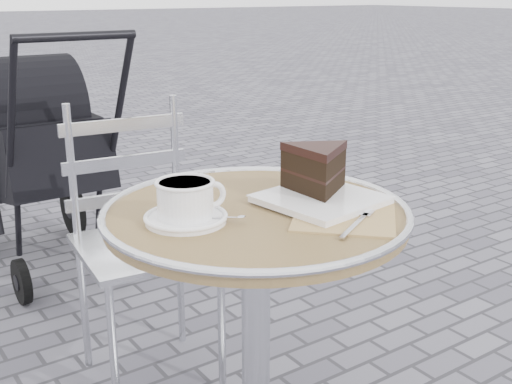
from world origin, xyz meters
TOP-DOWN VIEW (x-y plane):
  - cafe_table at (0.00, 0.00)m, footprint 0.72×0.72m
  - cappuccino_set at (-0.17, 0.02)m, footprint 0.19×0.18m
  - cake_plate_set at (0.16, -0.03)m, footprint 0.32×0.40m
  - bistro_chair at (-0.02, 0.64)m, footprint 0.44×0.44m
  - baby_stroller at (-0.02, 1.70)m, footprint 0.50×1.04m

SIDE VIEW (x-z plane):
  - baby_stroller at x=-0.02m, z-range -0.05..1.03m
  - bistro_chair at x=-0.02m, z-range 0.11..1.00m
  - cafe_table at x=0.00m, z-range 0.20..0.94m
  - cappuccino_set at x=-0.17m, z-range 0.73..0.82m
  - cake_plate_set at x=0.16m, z-range 0.73..0.86m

